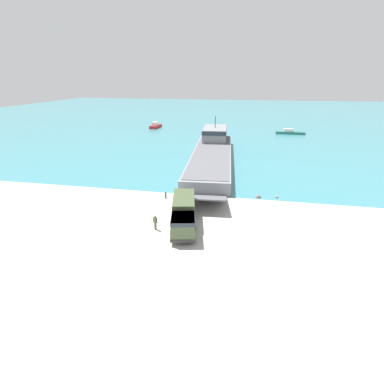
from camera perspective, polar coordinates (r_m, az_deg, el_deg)
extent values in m
plane|color=#B7B5AD|center=(34.47, -4.93, -4.67)|extent=(240.00, 240.00, 0.00)
cube|color=teal|center=(128.19, 7.26, 14.26)|extent=(240.00, 180.00, 0.01)
cube|color=gray|center=(56.15, 3.76, 6.63)|extent=(9.57, 34.75, 1.89)
cube|color=#56565B|center=(55.91, 3.78, 7.61)|extent=(8.91, 33.34, 0.08)
cube|color=gray|center=(67.25, 4.39, 11.03)|extent=(5.63, 9.95, 2.69)
cube|color=#28333D|center=(67.11, 4.41, 11.69)|extent=(5.78, 10.05, 0.81)
cylinder|color=#3F3F42|center=(66.85, 4.46, 13.17)|extent=(0.16, 0.16, 2.40)
cube|color=#56565B|center=(37.02, 1.96, -1.06)|extent=(6.42, 6.43, 1.96)
cube|color=#475638|center=(31.76, -1.60, -4.91)|extent=(3.96, 8.47, 1.19)
cube|color=#475638|center=(28.90, -1.72, -5.47)|extent=(2.75, 3.17, 0.82)
cube|color=#28333D|center=(28.81, -1.73, -5.10)|extent=(2.83, 3.21, 0.41)
cube|color=#3C492E|center=(32.52, -1.58, -1.92)|extent=(3.28, 5.54, 1.23)
cube|color=#2D2D2D|center=(28.44, -1.75, -9.26)|extent=(2.44, 0.72, 0.32)
cylinder|color=black|center=(29.67, 0.20, -7.69)|extent=(0.65, 1.36, 1.30)
cylinder|color=black|center=(29.72, -3.57, -7.69)|extent=(0.65, 1.36, 1.30)
cylinder|color=black|center=(33.70, 0.12, -3.99)|extent=(0.65, 1.36, 1.30)
cylinder|color=black|center=(33.73, -3.18, -4.00)|extent=(0.65, 1.36, 1.30)
cylinder|color=black|center=(34.69, 0.11, -3.22)|extent=(0.65, 1.36, 1.30)
cylinder|color=black|center=(34.73, -3.10, -3.23)|extent=(0.65, 1.36, 1.30)
cylinder|color=#475638|center=(31.55, -6.87, -6.52)|extent=(0.14, 0.14, 0.80)
cylinder|color=#475638|center=(31.67, -7.08, -6.41)|extent=(0.14, 0.14, 0.80)
cube|color=#475638|center=(31.28, -7.03, -5.30)|extent=(0.50, 0.43, 0.63)
sphere|color=tan|center=(31.10, -7.07, -4.60)|extent=(0.22, 0.22, 0.22)
cube|color=#B22323|center=(96.32, -6.94, 12.30)|extent=(2.49, 5.76, 0.88)
cube|color=silver|center=(95.80, -7.06, 12.81)|extent=(1.60, 1.78, 0.97)
cube|color=#2D7060|center=(89.30, 18.21, 10.67)|extent=(7.90, 2.01, 0.69)
cube|color=silver|center=(89.13, 17.88, 11.17)|extent=(2.38, 1.35, 0.76)
cylinder|color=#333338|center=(39.45, -5.04, -0.73)|extent=(0.23, 0.23, 0.65)
sphere|color=#333338|center=(39.31, -5.06, -0.19)|extent=(0.27, 0.27, 0.27)
sphere|color=gray|center=(41.13, 15.77, -1.03)|extent=(0.52, 0.52, 0.52)
sphere|color=gray|center=(40.69, 12.33, -0.95)|extent=(0.59, 0.59, 0.59)
sphere|color=#66605B|center=(40.62, 12.50, -1.01)|extent=(0.71, 0.71, 0.71)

